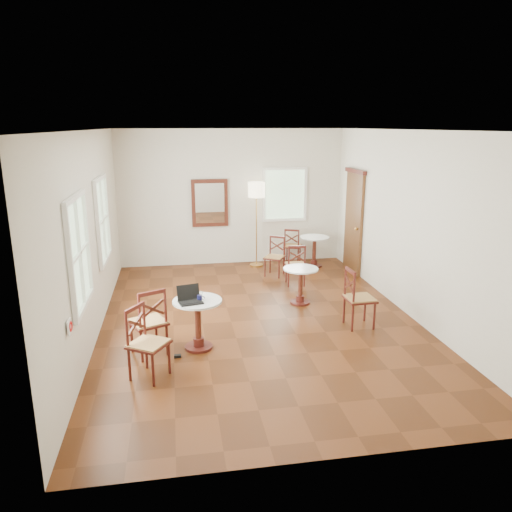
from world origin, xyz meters
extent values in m
plane|color=#52260E|center=(0.00, 0.00, 0.00)|extent=(7.00, 7.00, 0.00)
cube|color=beige|center=(0.00, 3.50, 1.50)|extent=(5.00, 0.02, 3.00)
cube|color=beige|center=(0.00, -3.50, 1.50)|extent=(5.00, 0.02, 3.00)
cube|color=beige|center=(-2.50, 0.00, 1.50)|extent=(0.02, 7.00, 3.00)
cube|color=beige|center=(2.50, 0.00, 1.50)|extent=(0.02, 7.00, 3.00)
cube|color=white|center=(0.00, 0.00, 3.00)|extent=(5.00, 7.00, 0.02)
cube|color=brown|center=(2.46, 2.40, 1.05)|extent=(0.06, 0.90, 2.10)
cube|color=#4D1913|center=(2.44, 2.40, 2.15)|extent=(0.08, 1.02, 0.08)
sphere|color=#BF8C3F|center=(2.40, 2.08, 1.00)|extent=(0.07, 0.07, 0.07)
cube|color=#4E1F14|center=(-0.50, 3.46, 1.40)|extent=(0.80, 0.05, 1.05)
cube|color=white|center=(-0.50, 3.43, 1.40)|extent=(0.64, 0.02, 0.88)
cube|color=white|center=(-2.47, -2.10, 0.95)|extent=(0.02, 0.16, 0.16)
torus|color=red|center=(-2.46, -2.10, 0.95)|extent=(0.02, 0.12, 0.12)
cube|color=white|center=(-2.47, -1.20, 1.55)|extent=(0.06, 1.22, 1.42)
cube|color=white|center=(-2.47, 1.00, 1.55)|extent=(0.06, 1.22, 1.42)
cube|color=white|center=(1.20, 3.47, 1.55)|extent=(1.02, 0.06, 1.22)
cylinder|color=#4D1913|center=(-1.03, -0.88, 0.02)|extent=(0.39, 0.39, 0.04)
cylinder|color=#4D1913|center=(-1.03, -0.88, 0.10)|extent=(0.16, 0.16, 0.12)
cylinder|color=#4E1F14|center=(-1.03, -0.88, 0.39)|extent=(0.09, 0.09, 0.59)
cylinder|color=#4D1913|center=(-1.03, -0.88, 0.67)|extent=(0.14, 0.14, 0.06)
cylinder|color=white|center=(-1.03, -0.88, 0.71)|extent=(0.69, 0.69, 0.03)
cylinder|color=#4D1913|center=(0.86, 0.65, 0.02)|extent=(0.35, 0.35, 0.04)
cylinder|color=#4D1913|center=(0.86, 0.65, 0.09)|extent=(0.14, 0.14, 0.11)
cylinder|color=#4E1F14|center=(0.86, 0.65, 0.35)|extent=(0.08, 0.08, 0.53)
cylinder|color=#4D1913|center=(0.86, 0.65, 0.60)|extent=(0.12, 0.12, 0.05)
cylinder|color=white|center=(0.86, 0.65, 0.64)|extent=(0.61, 0.61, 0.03)
cylinder|color=#4D1913|center=(1.76, 2.88, 0.02)|extent=(0.37, 0.37, 0.04)
cylinder|color=#4D1913|center=(1.76, 2.88, 0.09)|extent=(0.15, 0.15, 0.11)
cylinder|color=#4E1F14|center=(1.76, 2.88, 0.37)|extent=(0.08, 0.08, 0.55)
cylinder|color=#4D1913|center=(1.76, 2.88, 0.62)|extent=(0.13, 0.13, 0.06)
cylinder|color=white|center=(1.76, 2.88, 0.67)|extent=(0.64, 0.64, 0.03)
cylinder|color=#4D1913|center=(-1.62, -0.70, 0.23)|extent=(0.04, 0.04, 0.46)
cylinder|color=#4D1913|center=(-1.46, -1.03, 0.23)|extent=(0.04, 0.04, 0.46)
cylinder|color=#4D1913|center=(-1.95, -0.85, 0.23)|extent=(0.04, 0.04, 0.46)
cylinder|color=#4D1913|center=(-1.79, -1.18, 0.23)|extent=(0.04, 0.04, 0.46)
cube|color=#4D1913|center=(-1.70, -0.94, 0.46)|extent=(0.59, 0.59, 0.03)
cube|color=#A37541|center=(-1.70, -0.94, 0.48)|extent=(0.57, 0.57, 0.04)
cylinder|color=#4D1913|center=(-1.46, -1.03, 0.71)|extent=(0.04, 0.04, 0.51)
cylinder|color=#4D1913|center=(-1.79, -1.18, 0.71)|extent=(0.04, 0.04, 0.51)
cube|color=#4D1913|center=(-1.63, -1.10, 0.94)|extent=(0.36, 0.19, 0.05)
cube|color=#4E1F14|center=(-1.63, -1.10, 0.72)|extent=(0.31, 0.16, 0.22)
cube|color=#4E1F14|center=(-1.63, -1.10, 0.72)|extent=(0.31, 0.16, 0.22)
cylinder|color=#4D1913|center=(-1.62, -1.84, 0.22)|extent=(0.03, 0.03, 0.44)
cylinder|color=#4D1913|center=(-1.92, -1.65, 0.22)|extent=(0.03, 0.03, 0.44)
cylinder|color=#4D1913|center=(-1.43, -1.55, 0.22)|extent=(0.03, 0.03, 0.44)
cylinder|color=#4D1913|center=(-1.72, -1.36, 0.22)|extent=(0.03, 0.03, 0.44)
cube|color=#4D1913|center=(-1.67, -1.60, 0.44)|extent=(0.59, 0.59, 0.03)
cube|color=#A37541|center=(-1.67, -1.60, 0.46)|extent=(0.56, 0.56, 0.04)
cylinder|color=#4D1913|center=(-1.92, -1.65, 0.68)|extent=(0.03, 0.03, 0.48)
cylinder|color=#4D1913|center=(-1.72, -1.36, 0.68)|extent=(0.03, 0.03, 0.48)
cube|color=#4D1913|center=(-1.82, -1.51, 0.90)|extent=(0.23, 0.33, 0.05)
cube|color=#4E1F14|center=(-1.82, -1.51, 0.69)|extent=(0.19, 0.28, 0.21)
cube|color=#4E1F14|center=(-1.82, -1.51, 0.69)|extent=(0.19, 0.28, 0.21)
cylinder|color=#4D1913|center=(1.20, 1.84, 0.20)|extent=(0.03, 0.03, 0.39)
cylinder|color=#4D1913|center=(1.17, 1.52, 0.20)|extent=(0.03, 0.03, 0.39)
cylinder|color=#4D1913|center=(0.88, 1.86, 0.20)|extent=(0.03, 0.03, 0.39)
cylinder|color=#4D1913|center=(0.86, 1.55, 0.20)|extent=(0.03, 0.03, 0.39)
cube|color=#4D1913|center=(1.03, 1.69, 0.40)|extent=(0.41, 0.41, 0.03)
cube|color=#A37541|center=(1.03, 1.69, 0.41)|extent=(0.40, 0.40, 0.03)
cylinder|color=#4D1913|center=(1.17, 1.52, 0.61)|extent=(0.03, 0.03, 0.44)
cylinder|color=#4D1913|center=(0.86, 1.55, 0.61)|extent=(0.03, 0.03, 0.44)
cube|color=#4D1913|center=(1.01, 1.54, 0.81)|extent=(0.33, 0.06, 0.04)
cube|color=#4E1F14|center=(1.01, 1.54, 0.62)|extent=(0.28, 0.05, 0.19)
cube|color=#4E1F14|center=(1.01, 1.54, 0.62)|extent=(0.28, 0.05, 0.19)
cylinder|color=#4D1913|center=(1.68, -0.68, 0.22)|extent=(0.04, 0.04, 0.44)
cylinder|color=#4D1913|center=(1.33, -0.69, 0.22)|extent=(0.04, 0.04, 0.44)
cylinder|color=#4D1913|center=(1.67, -0.32, 0.22)|extent=(0.04, 0.04, 0.44)
cylinder|color=#4D1913|center=(1.32, -0.33, 0.22)|extent=(0.04, 0.04, 0.44)
cube|color=#4D1913|center=(1.50, -0.51, 0.45)|extent=(0.45, 0.45, 0.03)
cube|color=#A37541|center=(1.50, -0.51, 0.46)|extent=(0.43, 0.43, 0.04)
cylinder|color=#4D1913|center=(1.33, -0.69, 0.69)|extent=(0.04, 0.04, 0.49)
cylinder|color=#4D1913|center=(1.32, -0.33, 0.69)|extent=(0.04, 0.04, 0.49)
cube|color=#4D1913|center=(1.32, -0.51, 0.92)|extent=(0.05, 0.38, 0.05)
cube|color=#4E1F14|center=(1.32, -0.51, 0.70)|extent=(0.03, 0.32, 0.22)
cube|color=#4E1F14|center=(1.32, -0.51, 0.70)|extent=(0.03, 0.32, 0.22)
cylinder|color=#4D1913|center=(1.55, 3.33, 0.19)|extent=(0.03, 0.03, 0.39)
cylinder|color=#4D1913|center=(1.43, 3.04, 0.19)|extent=(0.03, 0.03, 0.39)
cylinder|color=#4D1913|center=(1.27, 3.44, 0.19)|extent=(0.03, 0.03, 0.39)
cylinder|color=#4D1913|center=(1.15, 3.16, 0.19)|extent=(0.03, 0.03, 0.39)
cube|color=#4D1913|center=(1.35, 3.24, 0.39)|extent=(0.49, 0.49, 0.03)
cube|color=#A37541|center=(1.35, 3.24, 0.40)|extent=(0.47, 0.47, 0.03)
cylinder|color=#4D1913|center=(1.43, 3.04, 0.60)|extent=(0.03, 0.03, 0.43)
cylinder|color=#4D1913|center=(1.15, 3.16, 0.60)|extent=(0.03, 0.03, 0.43)
cube|color=#4D1913|center=(1.29, 3.10, 0.80)|extent=(0.31, 0.15, 0.04)
cube|color=#4E1F14|center=(1.29, 3.10, 0.61)|extent=(0.26, 0.13, 0.19)
cube|color=#4E1F14|center=(1.29, 3.10, 0.61)|extent=(0.26, 0.13, 0.19)
cylinder|color=#4D1913|center=(0.53, 2.30, 0.19)|extent=(0.03, 0.03, 0.39)
cylinder|color=#4D1913|center=(0.69, 2.56, 0.19)|extent=(0.03, 0.03, 0.39)
cylinder|color=#4D1913|center=(0.79, 2.13, 0.19)|extent=(0.03, 0.03, 0.39)
cylinder|color=#4D1913|center=(0.95, 2.40, 0.19)|extent=(0.03, 0.03, 0.39)
cube|color=#4D1913|center=(0.74, 2.35, 0.39)|extent=(0.52, 0.52, 0.03)
cube|color=#A37541|center=(0.74, 2.35, 0.40)|extent=(0.50, 0.50, 0.03)
cylinder|color=#4D1913|center=(0.69, 2.56, 0.60)|extent=(0.03, 0.03, 0.43)
cylinder|color=#4D1913|center=(0.95, 2.40, 0.60)|extent=(0.03, 0.03, 0.43)
cube|color=#4D1913|center=(0.82, 2.48, 0.80)|extent=(0.29, 0.20, 0.04)
cube|color=#4E1F14|center=(0.82, 2.48, 0.61)|extent=(0.25, 0.16, 0.19)
cube|color=#4E1F14|center=(0.82, 2.48, 0.61)|extent=(0.25, 0.16, 0.19)
cylinder|color=#BF8C3F|center=(0.49, 3.15, 0.02)|extent=(0.30, 0.30, 0.03)
cylinder|color=#BF8C3F|center=(0.49, 3.15, 0.86)|extent=(0.03, 0.03, 1.71)
cylinder|color=beige|center=(0.49, 3.15, 1.71)|extent=(0.36, 0.36, 0.32)
cube|color=black|center=(-1.12, -0.98, 0.73)|extent=(0.36, 0.29, 0.02)
cube|color=black|center=(-1.12, -0.98, 0.75)|extent=(0.28, 0.19, 0.00)
cube|color=black|center=(-1.15, -0.87, 0.84)|extent=(0.32, 0.14, 0.21)
cube|color=silver|center=(-1.15, -0.87, 0.84)|extent=(0.28, 0.11, 0.18)
ellipsoid|color=black|center=(-1.05, -0.87, 0.74)|extent=(0.09, 0.07, 0.03)
cylinder|color=black|center=(-1.00, -0.91, 0.77)|extent=(0.07, 0.07, 0.08)
torus|color=black|center=(-0.95, -0.91, 0.77)|extent=(0.06, 0.01, 0.06)
cylinder|color=white|center=(-0.97, -0.84, 0.78)|extent=(0.06, 0.06, 0.10)
cube|color=black|center=(-1.33, -1.12, 0.02)|extent=(0.10, 0.06, 0.04)
camera|label=1|loc=(-1.30, -7.31, 3.07)|focal=34.35mm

